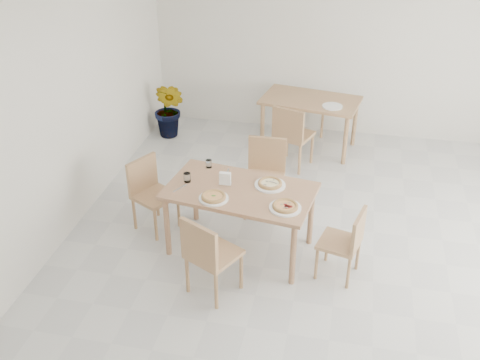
% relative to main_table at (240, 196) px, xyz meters
% --- Properties ---
extents(main_table, '(1.61, 1.06, 0.75)m').
position_rel_main_table_xyz_m(main_table, '(0.00, 0.00, 0.00)').
color(main_table, tan).
rests_on(main_table, ground).
extents(chair_south, '(0.58, 0.58, 0.87)m').
position_rel_main_table_xyz_m(chair_south, '(-0.14, -0.78, -0.16)').
color(chair_south, tan).
rests_on(chair_south, ground).
extents(chair_north, '(0.45, 0.45, 0.90)m').
position_rel_main_table_xyz_m(chair_north, '(0.12, 0.84, -0.15)').
color(chair_north, tan).
rests_on(chair_north, ground).
extents(chair_west, '(0.56, 0.56, 0.83)m').
position_rel_main_table_xyz_m(chair_west, '(-1.08, 0.23, -0.18)').
color(chair_west, tan).
rests_on(chair_west, ground).
extents(chair_east, '(0.47, 0.47, 0.78)m').
position_rel_main_table_xyz_m(chair_east, '(1.12, -0.23, -0.22)').
color(chair_east, tan).
rests_on(chair_east, ground).
extents(plate_margherita, '(0.30, 0.30, 0.02)m').
position_rel_main_table_xyz_m(plate_margherita, '(-0.22, -0.24, 0.09)').
color(plate_margherita, white).
rests_on(plate_margherita, main_table).
extents(plate_mushroom, '(0.32, 0.32, 0.02)m').
position_rel_main_table_xyz_m(plate_mushroom, '(0.29, 0.13, 0.09)').
color(plate_mushroom, white).
rests_on(plate_mushroom, main_table).
extents(plate_pepperoni, '(0.32, 0.32, 0.02)m').
position_rel_main_table_xyz_m(plate_pepperoni, '(0.50, -0.26, 0.09)').
color(plate_pepperoni, white).
rests_on(plate_pepperoni, main_table).
extents(pizza_margherita, '(0.30, 0.30, 0.03)m').
position_rel_main_table_xyz_m(pizza_margherita, '(-0.22, -0.24, 0.11)').
color(pizza_margherita, tan).
rests_on(pizza_margherita, plate_margherita).
extents(pizza_mushroom, '(0.27, 0.27, 0.03)m').
position_rel_main_table_xyz_m(pizza_mushroom, '(0.29, 0.13, 0.11)').
color(pizza_mushroom, tan).
rests_on(pizza_mushroom, plate_mushroom).
extents(pizza_pepperoni, '(0.29, 0.29, 0.03)m').
position_rel_main_table_xyz_m(pizza_pepperoni, '(0.50, -0.26, 0.11)').
color(pizza_pepperoni, tan).
rests_on(pizza_pepperoni, plate_pepperoni).
extents(tumbler_a, '(0.07, 0.07, 0.10)m').
position_rel_main_table_xyz_m(tumbler_a, '(-0.57, 0.04, 0.13)').
color(tumbler_a, white).
rests_on(tumbler_a, main_table).
extents(tumbler_b, '(0.07, 0.07, 0.09)m').
position_rel_main_table_xyz_m(tumbler_b, '(-0.43, 0.39, 0.13)').
color(tumbler_b, white).
rests_on(tumbler_b, main_table).
extents(napkin_holder, '(0.13, 0.07, 0.14)m').
position_rel_main_table_xyz_m(napkin_holder, '(-0.17, 0.06, 0.15)').
color(napkin_holder, silver).
rests_on(napkin_holder, main_table).
extents(fork_a, '(0.03, 0.19, 0.01)m').
position_rel_main_table_xyz_m(fork_a, '(-0.20, 0.30, 0.09)').
color(fork_a, silver).
rests_on(fork_a, main_table).
extents(fork_b, '(0.10, 0.18, 0.01)m').
position_rel_main_table_xyz_m(fork_b, '(-0.61, -0.11, 0.09)').
color(fork_b, silver).
rests_on(fork_b, main_table).
extents(second_table, '(1.44, 0.98, 0.75)m').
position_rel_main_table_xyz_m(second_table, '(0.46, 2.58, -0.01)').
color(second_table, tan).
rests_on(second_table, ground).
extents(chair_back_s, '(0.57, 0.57, 0.90)m').
position_rel_main_table_xyz_m(chair_back_s, '(0.29, 1.91, -0.14)').
color(chair_back_s, tan).
rests_on(chair_back_s, ground).
extents(chair_back_n, '(0.60, 0.60, 0.89)m').
position_rel_main_table_xyz_m(chair_back_n, '(0.60, 3.27, -0.15)').
color(chair_back_n, tan).
rests_on(chair_back_n, ground).
extents(plate_empty, '(0.27, 0.27, 0.02)m').
position_rel_main_table_xyz_m(plate_empty, '(0.78, 2.36, 0.09)').
color(plate_empty, white).
rests_on(plate_empty, second_table).
extents(potted_plant, '(0.60, 0.56, 0.88)m').
position_rel_main_table_xyz_m(potted_plant, '(-1.60, 2.50, -0.23)').
color(potted_plant, '#1F5F1C').
rests_on(potted_plant, ground).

